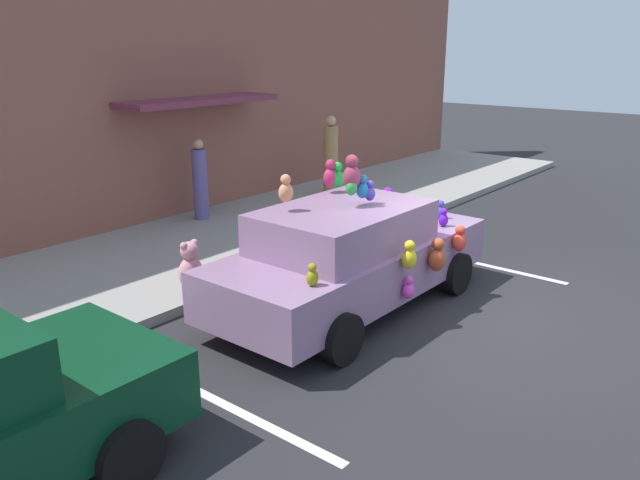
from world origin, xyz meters
TOP-DOWN VIEW (x-y plane):
  - ground_plane at (0.00, 0.00)m, footprint 60.00×60.00m
  - sidewalk at (0.00, 5.00)m, footprint 24.00×4.00m
  - storefront_building at (0.01, 7.14)m, footprint 24.00×1.25m
  - parking_stripe_front at (2.05, 1.00)m, footprint 0.12×3.60m
  - parking_stripe_rear at (-3.83, 1.00)m, footprint 0.12×3.60m
  - plush_covered_car at (-0.91, 1.32)m, footprint 4.64×2.15m
  - teddy_bear_on_sidewalk at (-2.11, 3.41)m, footprint 0.39×0.33m
  - pedestrian_near_shopfront at (0.61, 6.33)m, footprint 0.31×0.31m
  - pedestrian_walking_past at (4.14, 5.68)m, footprint 0.35×0.35m

SIDE VIEW (x-z plane):
  - ground_plane at x=0.00m, z-range 0.00..0.00m
  - parking_stripe_front at x=2.05m, z-range 0.00..0.01m
  - parking_stripe_rear at x=-3.83m, z-range 0.00..0.01m
  - sidewalk at x=0.00m, z-range 0.00..0.15m
  - teddy_bear_on_sidewalk at x=-2.11m, z-range 0.12..0.87m
  - plush_covered_car at x=-0.91m, z-range -0.32..1.94m
  - pedestrian_near_shopfront at x=0.61m, z-range 0.10..1.77m
  - pedestrian_walking_past at x=4.14m, z-range 0.09..1.98m
  - storefront_building at x=0.01m, z-range -0.01..6.39m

